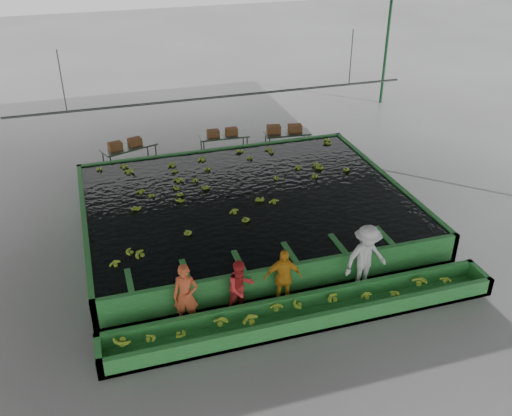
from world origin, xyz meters
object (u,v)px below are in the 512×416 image
object	(u,v)px
flotation_tank	(247,208)
box_stack_right	(284,132)
worker_a	(186,296)
worker_b	(241,288)
box_stack_mid	(222,135)
packing_table_mid	(224,145)
box_stack_left	(125,147)
worker_d	(366,258)
packing_table_left	(130,157)
worker_c	(283,278)
sorting_trough	(306,313)
packing_table_right	(287,142)

from	to	relation	value
flotation_tank	box_stack_right	xyz separation A→B (m)	(3.02, 4.88, 0.37)
worker_a	worker_b	world-z (taller)	worker_a
box_stack_mid	worker_b	bearing A→B (deg)	-101.80
packing_table_mid	box_stack_left	distance (m)	3.86
worker_d	box_stack_right	distance (m)	9.24
worker_b	packing_table_left	distance (m)	9.52
worker_c	box_stack_left	xyz separation A→B (m)	(-2.88, 9.31, 0.11)
flotation_tank	box_stack_left	bearing A→B (deg)	122.61
packing_table_left	box_stack_left	distance (m)	0.48
sorting_trough	box_stack_right	distance (m)	10.44
sorting_trough	worker_b	size ratio (longest dim) A/B	6.57
box_stack_mid	box_stack_right	size ratio (longest dim) A/B	0.86
flotation_tank	packing_table_left	distance (m)	5.93
packing_table_right	box_stack_mid	world-z (taller)	box_stack_mid
worker_d	packing_table_left	world-z (taller)	worker_d
worker_b	flotation_tank	bearing A→B (deg)	58.62
flotation_tank	packing_table_right	bearing A→B (deg)	57.04
packing_table_mid	packing_table_left	bearing A→B (deg)	-177.72
flotation_tank	worker_b	xyz separation A→B (m)	(-1.43, -4.30, 0.31)
worker_c	packing_table_mid	xyz separation A→B (m)	(0.94, 9.51, -0.38)
worker_b	box_stack_left	xyz separation A→B (m)	(-1.78, 9.31, 0.16)
worker_d	packing_table_left	size ratio (longest dim) A/B	0.94
sorting_trough	worker_b	world-z (taller)	worker_b
sorting_trough	box_stack_mid	distance (m)	10.32
packing_table_mid	packing_table_right	world-z (taller)	packing_table_mid
sorting_trough	box_stack_left	xyz separation A→B (m)	(-3.20, 10.11, 0.67)
worker_d	box_stack_left	bearing A→B (deg)	111.58
sorting_trough	box_stack_left	size ratio (longest dim) A/B	8.04
sorting_trough	worker_a	world-z (taller)	worker_a
sorting_trough	box_stack_mid	size ratio (longest dim) A/B	8.37
packing_table_left	packing_table_mid	bearing A→B (deg)	2.28
sorting_trough	box_stack_mid	world-z (taller)	box_stack_mid
sorting_trough	box_stack_right	bearing A→B (deg)	73.15
packing_table_right	box_stack_right	distance (m)	0.43
worker_d	box_stack_right	size ratio (longest dim) A/B	1.36
sorting_trough	worker_b	distance (m)	1.71
worker_a	packing_table_right	size ratio (longest dim) A/B	0.93
sorting_trough	worker_d	size ratio (longest dim) A/B	5.27
packing_table_left	box_stack_mid	bearing A→B (deg)	1.85
flotation_tank	box_stack_right	bearing A→B (deg)	58.22
worker_a	worker_c	distance (m)	2.46
packing_table_right	packing_table_mid	bearing A→B (deg)	171.42
flotation_tank	packing_table_mid	bearing A→B (deg)	83.25
packing_table_mid	flotation_tank	bearing A→B (deg)	-96.75
sorting_trough	worker_b	xyz separation A→B (m)	(-1.43, 0.80, 0.51)
packing_table_right	box_stack_left	xyz separation A→B (m)	(-6.34, 0.17, 0.51)
worker_a	worker_b	xyz separation A→B (m)	(1.36, 0.00, -0.07)
worker_b	box_stack_left	distance (m)	9.48
worker_c	worker_b	bearing A→B (deg)	-167.98
worker_d	worker_c	bearing A→B (deg)	172.62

